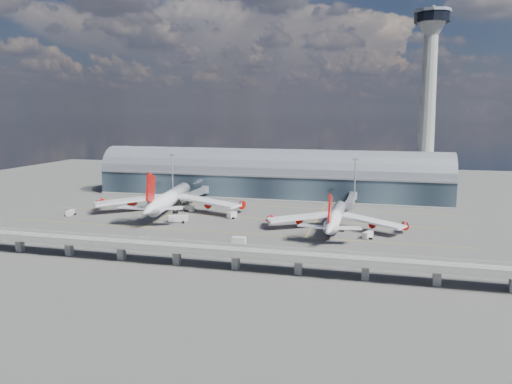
% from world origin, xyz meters
% --- Properties ---
extents(ground, '(500.00, 500.00, 0.00)m').
position_xyz_m(ground, '(0.00, 0.00, 0.00)').
color(ground, '#474744').
rests_on(ground, ground).
extents(taxi_lines, '(200.00, 80.12, 0.01)m').
position_xyz_m(taxi_lines, '(0.00, 22.11, 0.01)').
color(taxi_lines, gold).
rests_on(taxi_lines, ground).
extents(terminal, '(200.00, 30.00, 28.00)m').
position_xyz_m(terminal, '(0.00, 77.99, 11.34)').
color(terminal, '#1D2731').
rests_on(terminal, ground).
extents(control_tower, '(19.00, 19.00, 103.00)m').
position_xyz_m(control_tower, '(85.00, 83.00, 51.64)').
color(control_tower, gray).
rests_on(control_tower, ground).
extents(guideway, '(220.00, 8.50, 7.20)m').
position_xyz_m(guideway, '(-0.00, -55.00, 5.29)').
color(guideway, gray).
rests_on(guideway, ground).
extents(floodlight_mast_left, '(3.00, 0.70, 25.70)m').
position_xyz_m(floodlight_mast_left, '(-50.00, 55.00, 13.63)').
color(floodlight_mast_left, gray).
rests_on(floodlight_mast_left, ground).
extents(floodlight_mast_right, '(3.00, 0.70, 25.70)m').
position_xyz_m(floodlight_mast_right, '(50.00, 55.00, 13.63)').
color(floodlight_mast_right, gray).
rests_on(floodlight_mast_right, ground).
extents(airliner_left, '(74.90, 78.83, 24.08)m').
position_xyz_m(airliner_left, '(-37.32, 21.67, 6.88)').
color(airliner_left, white).
rests_on(airliner_left, ground).
extents(airliner_right, '(59.38, 62.03, 19.73)m').
position_xyz_m(airliner_right, '(45.11, 5.62, 5.12)').
color(airliner_right, white).
rests_on(airliner_right, ground).
extents(jet_bridge_left, '(4.40, 28.00, 7.25)m').
position_xyz_m(jet_bridge_left, '(-34.25, 53.12, 5.18)').
color(jet_bridge_left, gray).
rests_on(jet_bridge_left, ground).
extents(jet_bridge_right, '(4.40, 32.00, 7.25)m').
position_xyz_m(jet_bridge_right, '(48.60, 51.18, 5.18)').
color(jet_bridge_right, gray).
rests_on(jet_bridge_right, ground).
extents(service_truck_0, '(3.52, 6.64, 2.62)m').
position_xyz_m(service_truck_0, '(-79.84, 2.92, 1.35)').
color(service_truck_0, beige).
rests_on(service_truck_0, ground).
extents(service_truck_1, '(5.20, 2.74, 2.95)m').
position_xyz_m(service_truck_1, '(12.78, -26.97, 1.49)').
color(service_truck_1, beige).
rests_on(service_truck_1, ground).
extents(service_truck_2, '(9.02, 5.12, 3.14)m').
position_xyz_m(service_truck_2, '(-24.32, 2.78, 1.64)').
color(service_truck_2, beige).
rests_on(service_truck_2, ground).
extents(service_truck_3, '(4.16, 5.87, 2.65)m').
position_xyz_m(service_truck_3, '(58.96, -5.12, 1.36)').
color(service_truck_3, beige).
rests_on(service_truck_3, ground).
extents(service_truck_4, '(3.79, 5.59, 2.97)m').
position_xyz_m(service_truck_4, '(-3.61, 16.88, 1.50)').
color(service_truck_4, beige).
rests_on(service_truck_4, ground).
extents(service_truck_5, '(5.97, 5.14, 2.78)m').
position_xyz_m(service_truck_5, '(-28.53, 26.87, 1.42)').
color(service_truck_5, beige).
rests_on(service_truck_5, ground).
extents(cargo_train_0, '(10.60, 2.47, 1.75)m').
position_xyz_m(cargo_train_0, '(-21.05, -32.53, 0.91)').
color(cargo_train_0, gray).
rests_on(cargo_train_0, ground).
extents(cargo_train_1, '(9.84, 2.33, 1.62)m').
position_xyz_m(cargo_train_1, '(-1.71, -32.38, 0.85)').
color(cargo_train_1, gray).
rests_on(cargo_train_1, ground).
extents(cargo_train_2, '(9.69, 1.64, 1.61)m').
position_xyz_m(cargo_train_2, '(93.70, -32.29, 0.84)').
color(cargo_train_2, gray).
rests_on(cargo_train_2, ground).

